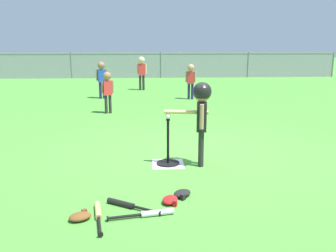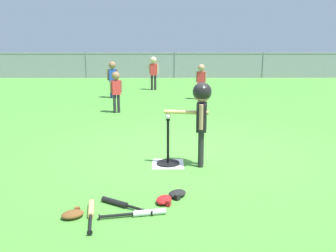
% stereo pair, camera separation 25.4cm
% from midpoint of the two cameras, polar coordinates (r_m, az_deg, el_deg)
% --- Properties ---
extents(ground_plane, '(60.00, 60.00, 0.00)m').
position_cam_midpoint_polar(ground_plane, '(5.75, 2.10, -4.09)').
color(ground_plane, '#478C33').
extents(home_plate, '(0.44, 0.44, 0.01)m').
position_cam_midpoint_polar(home_plate, '(5.22, -1.40, -5.85)').
color(home_plate, white).
rests_on(home_plate, ground_plane).
extents(batting_tee, '(0.32, 0.32, 0.65)m').
position_cam_midpoint_polar(batting_tee, '(5.19, -1.41, -4.84)').
color(batting_tee, black).
rests_on(batting_tee, ground_plane).
extents(baseball_on_tee, '(0.07, 0.07, 0.07)m').
position_cam_midpoint_polar(baseball_on_tee, '(5.04, -1.44, 1.49)').
color(baseball_on_tee, white).
rests_on(baseball_on_tee, batting_tee).
extents(batter_child, '(0.64, 0.33, 1.16)m').
position_cam_midpoint_polar(batter_child, '(4.99, 3.69, 2.95)').
color(batter_child, '#262626').
rests_on(batter_child, ground_plane).
extents(fielder_deep_right, '(0.30, 0.20, 1.02)m').
position_cam_midpoint_polar(fielder_deep_right, '(10.79, 2.84, 7.58)').
color(fielder_deep_right, '#191E4C').
rests_on(fielder_deep_right, ground_plane).
extents(fielder_deep_center, '(0.28, 0.19, 0.98)m').
position_cam_midpoint_polar(fielder_deep_center, '(8.82, -10.13, 5.96)').
color(fielder_deep_center, '#262626').
rests_on(fielder_deep_center, ground_plane).
extents(fielder_near_left, '(0.34, 0.23, 1.14)m').
position_cam_midpoint_polar(fielder_near_left, '(12.83, -4.66, 8.79)').
color(fielder_near_left, '#262626').
rests_on(fielder_near_left, ground_plane).
extents(fielder_deep_left, '(0.31, 0.21, 1.08)m').
position_cam_midpoint_polar(fielder_deep_left, '(11.12, -10.85, 7.73)').
color(fielder_deep_left, '#191E4C').
rests_on(fielder_deep_left, ground_plane).
extents(spare_bat_silver, '(0.66, 0.18, 0.06)m').
position_cam_midpoint_polar(spare_bat_silver, '(3.77, -4.69, -13.30)').
color(spare_bat_silver, silver).
rests_on(spare_bat_silver, ground_plane).
extents(spare_bat_wood, '(0.17, 0.66, 0.06)m').
position_cam_midpoint_polar(spare_bat_wood, '(3.85, -12.62, -13.02)').
color(spare_bat_wood, '#DBB266').
rests_on(spare_bat_wood, ground_plane).
extents(spare_bat_black, '(0.58, 0.39, 0.06)m').
position_cam_midpoint_polar(spare_bat_black, '(3.98, -8.33, -11.89)').
color(spare_bat_black, black).
rests_on(spare_bat_black, ground_plane).
extents(glove_by_plate, '(0.27, 0.27, 0.07)m').
position_cam_midpoint_polar(glove_by_plate, '(4.19, 0.44, -10.36)').
color(glove_by_plate, black).
rests_on(glove_by_plate, ground_plane).
extents(glove_near_bats, '(0.22, 0.26, 0.07)m').
position_cam_midpoint_polar(glove_near_bats, '(4.03, -1.49, -11.33)').
color(glove_near_bats, '#B21919').
rests_on(glove_near_bats, ground_plane).
extents(glove_tossed_aside, '(0.27, 0.25, 0.07)m').
position_cam_midpoint_polar(glove_tossed_aside, '(3.82, -15.28, -13.29)').
color(glove_tossed_aside, brown).
rests_on(glove_tossed_aside, ground_plane).
extents(outfield_fence, '(16.06, 0.06, 1.15)m').
position_cam_midpoint_polar(outfield_fence, '(16.96, -1.52, 9.49)').
color(outfield_fence, slate).
rests_on(outfield_fence, ground_plane).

